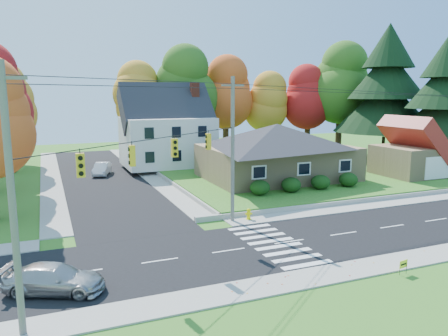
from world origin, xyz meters
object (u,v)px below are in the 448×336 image
Objects in this scene: ranch_house at (277,150)px; white_car at (102,169)px; silver_sedan at (54,279)px; fire_hydrant at (249,215)px.

ranch_house reaches higher than white_car.
ranch_house is 3.27× the size of silver_sedan.
ranch_house is 14.03m from fire_hydrant.
silver_sedan is 5.18× the size of fire_hydrant.
white_car is at bearing 13.08° from silver_sedan.
silver_sedan is 1.09× the size of white_car.
fire_hydrant is (-8.30, -10.94, -2.85)m from ranch_house.
fire_hydrant is (7.42, -21.77, -0.28)m from white_car.
silver_sedan is (-21.30, -17.91, -2.60)m from ranch_house.
white_car reaches higher than silver_sedan.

